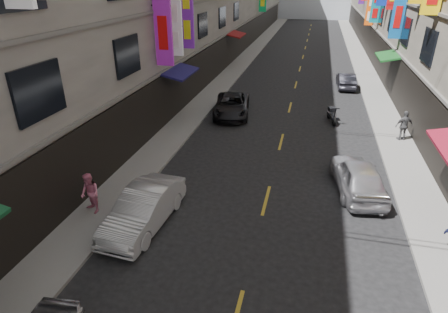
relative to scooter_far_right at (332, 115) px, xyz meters
The scene contains 11 objects.
sidewalk_left 16.68m from the scooter_far_right, 121.28° to the left, with size 2.00×90.00×0.12m, color slate.
sidewalk_right 14.64m from the scooter_far_right, 76.79° to the left, with size 2.00×90.00×0.12m, color slate.
street_awnings 4.99m from the scooter_far_right, 155.90° to the right, with size 13.99×35.20×0.41m.
lane_markings 11.57m from the scooter_far_right, 103.28° to the left, with size 0.12×80.20×0.01m.
scooter_far_right is the anchor object (origin of this frame).
car_left_mid 14.07m from the scooter_far_right, 118.24° to the right, with size 1.46×4.18×1.38m, color silver.
car_left_far 6.19m from the scooter_far_right, behind, with size 2.12×4.60×1.28m, color black.
car_right_mid 8.24m from the scooter_far_right, 84.06° to the right, with size 1.67×4.16×1.42m, color silver.
car_right_far 8.31m from the scooter_far_right, 81.62° to the left, with size 1.26×3.60×1.19m, color #24242B.
pedestrian_lfar 15.09m from the scooter_far_right, 125.81° to the right, with size 0.76×0.52×1.57m, color pink.
pedestrian_rfar 4.28m from the scooter_far_right, 31.90° to the right, with size 0.94×0.54×1.61m, color #525154.
Camera 1 is at (1.33, 5.30, 8.07)m, focal length 30.00 mm.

